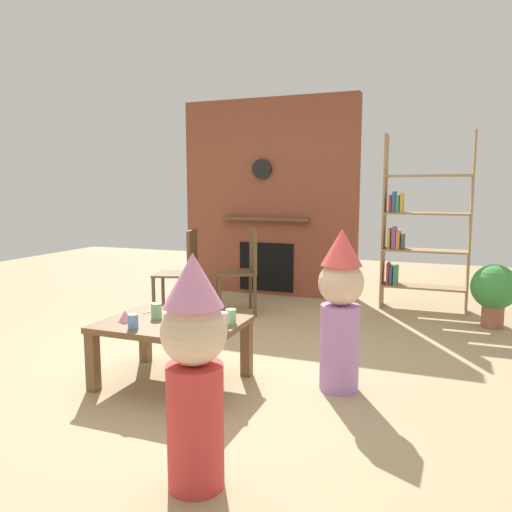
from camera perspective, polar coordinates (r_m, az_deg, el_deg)
ground_plane at (r=3.79m, az=-4.39°, el=-12.51°), size 12.00×12.00×0.00m
brick_fireplace_feature at (r=6.16m, az=1.51°, el=6.63°), size 2.20×0.28×2.40m
bookshelf at (r=5.63m, az=18.14°, el=2.90°), size 0.90×0.28×1.90m
coffee_table at (r=3.41m, az=-9.65°, el=-8.55°), size 0.93×0.69×0.43m
paper_cup_near_left at (r=3.25m, az=-14.01°, el=-7.34°), size 0.07×0.07×0.09m
paper_cup_near_right at (r=3.47m, az=-11.41°, el=-6.21°), size 0.07×0.07×0.10m
paper_cup_center at (r=3.28m, az=-2.92°, el=-6.97°), size 0.07×0.07×0.10m
paper_cup_far_left at (r=3.19m, az=-3.93°, el=-7.36°), size 0.07×0.07×0.10m
paper_plate_front at (r=3.11m, az=-6.43°, el=-8.64°), size 0.19×0.19×0.01m
paper_plate_rear at (r=3.58m, az=-9.07°, el=-6.47°), size 0.19×0.19×0.01m
birthday_cake_slice at (r=3.43m, az=-14.84°, el=-6.72°), size 0.10×0.10×0.08m
table_fork at (r=3.68m, az=-12.01°, el=-6.23°), size 0.04×0.15×0.01m
child_with_cone_hat at (r=2.20m, az=-7.12°, el=-12.48°), size 0.29×0.29×1.05m
child_in_pink at (r=3.25m, az=9.72°, el=-5.72°), size 0.29×0.29×1.06m
dining_chair_left at (r=5.15m, az=-8.35°, el=-1.29°), size 0.50×0.50×0.90m
dining_chair_middle at (r=5.20m, az=-1.35°, el=-1.11°), size 0.54×0.54×0.90m
potted_plant_tall at (r=5.20m, az=25.78°, el=-3.54°), size 0.43×0.43×0.61m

